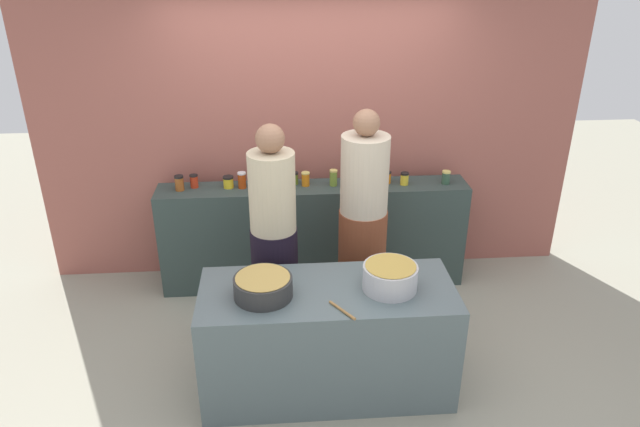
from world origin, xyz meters
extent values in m
plane|color=gray|center=(0.00, 0.00, 0.00)|extent=(12.00, 12.00, 0.00)
cube|color=#9D564B|center=(0.00, 1.45, 1.50)|extent=(4.80, 0.12, 3.00)
cube|color=#31403C|center=(0.00, 1.10, 0.48)|extent=(2.70, 0.36, 0.96)
cube|color=#536265|center=(0.00, -0.30, 0.40)|extent=(1.70, 0.70, 0.80)
cylinder|color=#994E1E|center=(-1.14, 1.10, 1.01)|extent=(0.07, 0.07, 0.12)
cylinder|color=black|center=(-1.14, 1.10, 1.08)|extent=(0.08, 0.08, 0.02)
cylinder|color=#B93018|center=(-1.02, 1.16, 1.01)|extent=(0.07, 0.07, 0.10)
cylinder|color=black|center=(-1.02, 1.16, 1.06)|extent=(0.07, 0.07, 0.01)
cylinder|color=gold|center=(-0.73, 1.13, 1.00)|extent=(0.09, 0.09, 0.09)
cylinder|color=black|center=(-0.73, 1.13, 1.05)|extent=(0.09, 0.09, 0.01)
cylinder|color=#A63910|center=(-0.61, 1.12, 1.02)|extent=(0.07, 0.07, 0.13)
cylinder|color=silver|center=(-0.61, 1.12, 1.09)|extent=(0.07, 0.07, 0.01)
cylinder|color=yellow|center=(-0.44, 1.11, 1.00)|extent=(0.08, 0.08, 0.10)
cylinder|color=black|center=(-0.44, 1.11, 1.06)|extent=(0.08, 0.08, 0.01)
cylinder|color=olive|center=(-0.27, 1.04, 1.02)|extent=(0.08, 0.08, 0.13)
cylinder|color=#D6C666|center=(-0.27, 1.04, 1.09)|extent=(0.09, 0.09, 0.02)
cylinder|color=olive|center=(-0.16, 1.17, 1.00)|extent=(0.07, 0.07, 0.09)
cylinder|color=black|center=(-0.16, 1.17, 1.05)|extent=(0.07, 0.07, 0.02)
cylinder|color=orange|center=(-0.07, 1.12, 1.01)|extent=(0.07, 0.07, 0.11)
cylinder|color=#D6C666|center=(-0.07, 1.12, 1.07)|extent=(0.07, 0.07, 0.01)
cylinder|color=olive|center=(0.18, 1.11, 1.02)|extent=(0.07, 0.07, 0.13)
cylinder|color=#D6C666|center=(0.18, 1.11, 1.09)|extent=(0.07, 0.07, 0.01)
cylinder|color=olive|center=(0.39, 1.04, 1.01)|extent=(0.07, 0.07, 0.12)
cylinder|color=silver|center=(0.39, 1.04, 1.08)|extent=(0.08, 0.08, 0.01)
cylinder|color=#532A4A|center=(0.51, 1.15, 1.01)|extent=(0.07, 0.07, 0.10)
cylinder|color=silver|center=(0.51, 1.15, 1.07)|extent=(0.08, 0.08, 0.02)
cylinder|color=orange|center=(0.64, 1.13, 1.00)|extent=(0.09, 0.09, 0.09)
cylinder|color=black|center=(0.64, 1.13, 1.05)|extent=(0.09, 0.09, 0.01)
cylinder|color=gold|center=(0.79, 1.08, 1.00)|extent=(0.07, 0.07, 0.09)
cylinder|color=black|center=(0.79, 1.08, 1.06)|extent=(0.07, 0.07, 0.02)
cylinder|color=#304F3A|center=(1.16, 1.07, 1.01)|extent=(0.07, 0.07, 0.10)
cylinder|color=#D6C666|center=(1.16, 1.07, 1.06)|extent=(0.07, 0.07, 0.01)
cylinder|color=#2D2D2D|center=(-0.42, -0.35, 0.87)|extent=(0.38, 0.38, 0.14)
cylinder|color=tan|center=(-0.42, -0.35, 0.94)|extent=(0.35, 0.35, 0.00)
cylinder|color=#B7B7BC|center=(0.41, -0.32, 0.89)|extent=(0.36, 0.36, 0.17)
cylinder|color=#B79341|center=(0.41, -0.32, 0.98)|extent=(0.33, 0.33, 0.00)
cylinder|color=#9E703D|center=(0.07, -0.56, 0.81)|extent=(0.15, 0.21, 0.02)
cylinder|color=black|center=(-0.35, 0.28, 0.48)|extent=(0.35, 0.35, 0.97)
cylinder|color=#C1B18F|center=(-0.35, 0.28, 1.26)|extent=(0.34, 0.34, 0.59)
sphere|color=#8C6047|center=(-0.35, 0.28, 1.66)|extent=(0.21, 0.21, 0.21)
cylinder|color=brown|center=(0.35, 0.50, 0.49)|extent=(0.38, 0.38, 0.99)
cylinder|color=beige|center=(0.35, 0.50, 1.29)|extent=(0.36, 0.36, 0.61)
sphere|color=#8C6047|center=(0.35, 0.50, 1.69)|extent=(0.20, 0.20, 0.20)
camera|label=1|loc=(-0.30, -3.55, 2.90)|focal=32.79mm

